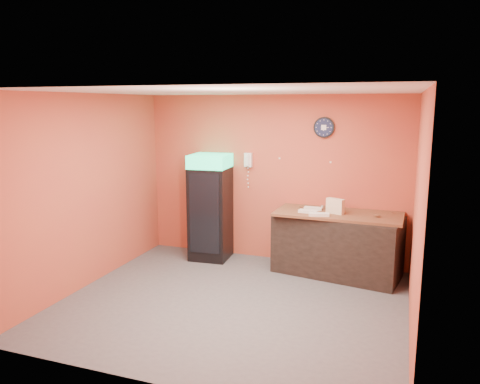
% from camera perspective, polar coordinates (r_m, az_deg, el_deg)
% --- Properties ---
extents(floor, '(4.50, 4.50, 0.00)m').
position_cam_1_polar(floor, '(6.50, -0.90, -13.33)').
color(floor, '#47474C').
rests_on(floor, ground).
extents(back_wall, '(4.50, 0.02, 2.80)m').
position_cam_1_polar(back_wall, '(7.94, 4.11, 1.64)').
color(back_wall, '#B95134').
rests_on(back_wall, floor).
extents(left_wall, '(0.02, 4.00, 2.80)m').
position_cam_1_polar(left_wall, '(7.16, -18.07, 0.13)').
color(left_wall, '#B95134').
rests_on(left_wall, floor).
extents(right_wall, '(0.02, 4.00, 2.80)m').
position_cam_1_polar(right_wall, '(5.70, 20.79, -2.64)').
color(right_wall, '#B95134').
rests_on(right_wall, floor).
extents(ceiling, '(4.50, 4.00, 0.02)m').
position_cam_1_polar(ceiling, '(5.94, -0.98, 12.18)').
color(ceiling, white).
rests_on(ceiling, back_wall).
extents(beverage_cooler, '(0.68, 0.69, 1.81)m').
position_cam_1_polar(beverage_cooler, '(8.01, -3.74, -2.04)').
color(beverage_cooler, black).
rests_on(beverage_cooler, floor).
extents(prep_counter, '(2.01, 1.15, 0.95)m').
position_cam_1_polar(prep_counter, '(7.52, 11.75, -6.32)').
color(prep_counter, black).
rests_on(prep_counter, floor).
extents(wall_clock, '(0.33, 0.06, 0.33)m').
position_cam_1_polar(wall_clock, '(7.64, 10.20, 7.76)').
color(wall_clock, black).
rests_on(wall_clock, back_wall).
extents(wall_phone, '(0.13, 0.11, 0.24)m').
position_cam_1_polar(wall_phone, '(7.97, 1.00, 3.93)').
color(wall_phone, white).
rests_on(wall_phone, back_wall).
extents(butcher_paper, '(1.95, 0.94, 0.04)m').
position_cam_1_polar(butcher_paper, '(7.39, 11.90, -2.64)').
color(butcher_paper, brown).
rests_on(butcher_paper, prep_counter).
extents(sub_roll_stack, '(0.29, 0.19, 0.23)m').
position_cam_1_polar(sub_roll_stack, '(7.30, 11.53, -1.69)').
color(sub_roll_stack, beige).
rests_on(sub_roll_stack, butcher_paper).
extents(wrapped_sandwich_left, '(0.31, 0.15, 0.04)m').
position_cam_1_polar(wrapped_sandwich_left, '(7.29, 8.34, -2.36)').
color(wrapped_sandwich_left, silver).
rests_on(wrapped_sandwich_left, butcher_paper).
extents(wrapped_sandwich_mid, '(0.32, 0.19, 0.04)m').
position_cam_1_polar(wrapped_sandwich_mid, '(7.12, 9.60, -2.72)').
color(wrapped_sandwich_mid, silver).
rests_on(wrapped_sandwich_mid, butcher_paper).
extents(wrapped_sandwich_right, '(0.28, 0.11, 0.04)m').
position_cam_1_polar(wrapped_sandwich_right, '(7.52, 8.91, -1.99)').
color(wrapped_sandwich_right, silver).
rests_on(wrapped_sandwich_right, butcher_paper).
extents(kitchen_tool, '(0.07, 0.07, 0.07)m').
position_cam_1_polar(kitchen_tool, '(7.59, 10.05, -1.81)').
color(kitchen_tool, silver).
rests_on(kitchen_tool, butcher_paper).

